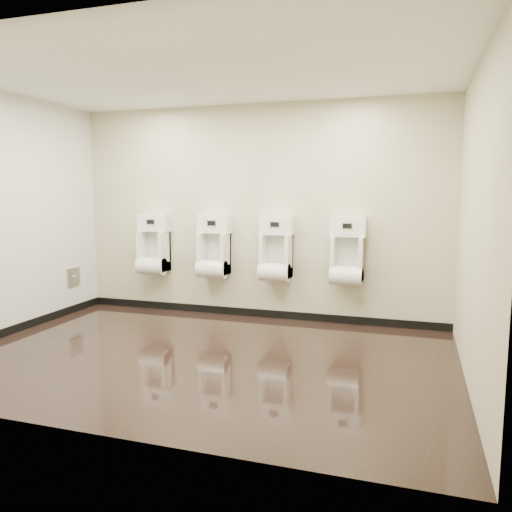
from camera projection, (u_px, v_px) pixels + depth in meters
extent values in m
cube|color=black|center=(203.00, 356.00, 5.10)|extent=(5.00, 3.50, 0.00)
cube|color=white|center=(199.00, 73.00, 4.74)|extent=(5.00, 3.50, 0.00)
cube|color=beige|center=(255.00, 213.00, 6.58)|extent=(5.00, 0.02, 2.80)
cube|color=beige|center=(93.00, 234.00, 3.27)|extent=(5.00, 0.02, 2.80)
cube|color=beige|center=(0.00, 216.00, 5.68)|extent=(0.02, 3.50, 2.80)
cube|color=beige|center=(476.00, 225.00, 4.17)|extent=(0.02, 3.50, 2.80)
cube|color=white|center=(0.00, 216.00, 5.68)|extent=(0.01, 3.50, 2.80)
cube|color=black|center=(255.00, 313.00, 6.74)|extent=(5.00, 0.02, 0.10)
cube|color=black|center=(8.00, 331.00, 5.85)|extent=(0.02, 3.50, 0.10)
cube|color=#9E9EA3|center=(73.00, 277.00, 6.92)|extent=(0.03, 0.25, 0.25)
cylinder|color=silver|center=(74.00, 277.00, 6.92)|extent=(0.02, 0.04, 0.04)
cube|color=white|center=(154.00, 251.00, 6.95)|extent=(0.39, 0.28, 0.55)
cube|color=silver|center=(157.00, 248.00, 7.03)|extent=(0.29, 0.01, 0.43)
cylinder|color=white|center=(151.00, 266.00, 6.91)|extent=(0.39, 0.24, 0.24)
cube|color=white|center=(154.00, 223.00, 6.94)|extent=(0.43, 0.20, 0.24)
cube|color=black|center=(150.00, 222.00, 6.83)|extent=(0.11, 0.01, 0.06)
cube|color=silver|center=(150.00, 222.00, 6.83)|extent=(0.13, 0.01, 0.08)
cylinder|color=silver|center=(169.00, 223.00, 6.87)|extent=(0.01, 0.03, 0.03)
cube|color=white|center=(214.00, 254.00, 6.68)|extent=(0.39, 0.28, 0.55)
cube|color=silver|center=(216.00, 250.00, 6.76)|extent=(0.29, 0.01, 0.43)
cylinder|color=white|center=(212.00, 269.00, 6.63)|extent=(0.39, 0.24, 0.24)
cube|color=white|center=(215.00, 224.00, 6.66)|extent=(0.43, 0.20, 0.24)
cube|color=black|center=(211.00, 223.00, 6.56)|extent=(0.11, 0.01, 0.06)
cube|color=silver|center=(211.00, 223.00, 6.56)|extent=(0.13, 0.01, 0.08)
cylinder|color=silver|center=(230.00, 225.00, 6.60)|extent=(0.01, 0.03, 0.03)
cube|color=white|center=(276.00, 256.00, 6.42)|extent=(0.39, 0.28, 0.55)
cube|color=silver|center=(278.00, 252.00, 6.50)|extent=(0.29, 0.01, 0.43)
cylinder|color=white|center=(274.00, 272.00, 6.37)|extent=(0.39, 0.24, 0.24)
cube|color=white|center=(277.00, 226.00, 6.40)|extent=(0.43, 0.20, 0.24)
cube|color=black|center=(275.00, 225.00, 6.30)|extent=(0.11, 0.01, 0.06)
cube|color=silver|center=(275.00, 225.00, 6.30)|extent=(0.13, 0.01, 0.08)
cylinder|color=silver|center=(294.00, 226.00, 6.34)|extent=(0.01, 0.03, 0.03)
cube|color=white|center=(347.00, 259.00, 6.14)|extent=(0.39, 0.28, 0.55)
cube|color=silver|center=(348.00, 255.00, 6.22)|extent=(0.29, 0.01, 0.43)
cylinder|color=white|center=(346.00, 276.00, 6.10)|extent=(0.39, 0.24, 0.24)
cube|color=white|center=(348.00, 227.00, 6.13)|extent=(0.43, 0.20, 0.24)
cube|color=black|center=(347.00, 226.00, 6.02)|extent=(0.11, 0.01, 0.06)
cube|color=silver|center=(347.00, 226.00, 6.03)|extent=(0.13, 0.01, 0.08)
cylinder|color=silver|center=(367.00, 227.00, 6.06)|extent=(0.01, 0.03, 0.03)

